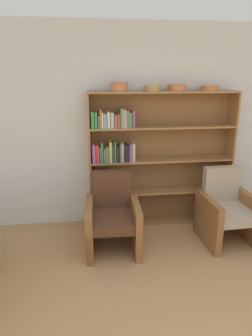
# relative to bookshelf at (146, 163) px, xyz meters

# --- Properties ---
(wall_back) EXTENTS (12.00, 0.06, 2.75)m
(wall_back) POSITION_rel_bookshelf_xyz_m (0.05, 0.17, 0.47)
(wall_back) COLOR silver
(wall_back) RESTS_ON ground
(bookshelf) EXTENTS (2.00, 0.30, 1.88)m
(bookshelf) POSITION_rel_bookshelf_xyz_m (0.00, 0.00, 0.00)
(bookshelf) COLOR olive
(bookshelf) RESTS_ON ground
(bowl_copper) EXTENTS (0.23, 0.23, 0.12)m
(bowl_copper) POSITION_rel_bookshelf_xyz_m (-0.38, -0.02, 1.04)
(bowl_copper) COLOR #C67547
(bowl_copper) RESTS_ON bookshelf
(bowl_cream) EXTENTS (0.22, 0.22, 0.08)m
(bowl_cream) POSITION_rel_bookshelf_xyz_m (0.06, -0.02, 1.02)
(bowl_cream) COLOR tan
(bowl_cream) RESTS_ON bookshelf
(bowl_slate) EXTENTS (0.25, 0.25, 0.09)m
(bowl_slate) POSITION_rel_bookshelf_xyz_m (0.39, -0.02, 1.02)
(bowl_slate) COLOR #C67547
(bowl_slate) RESTS_ON bookshelf
(bowl_olive) EXTENTS (0.25, 0.25, 0.07)m
(bowl_olive) POSITION_rel_bookshelf_xyz_m (0.83, -0.02, 1.01)
(bowl_olive) COLOR #C67547
(bowl_olive) RESTS_ON bookshelf
(armchair_leather) EXTENTS (0.66, 0.70, 0.93)m
(armchair_leather) POSITION_rel_bookshelf_xyz_m (-0.53, -0.61, -0.50)
(armchair_leather) COLOR brown
(armchair_leather) RESTS_ON ground
(armchair_cushioned) EXTENTS (0.67, 0.71, 0.93)m
(armchair_cushioned) POSITION_rel_bookshelf_xyz_m (0.95, -0.61, -0.50)
(armchair_cushioned) COLOR brown
(armchair_cushioned) RESTS_ON ground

